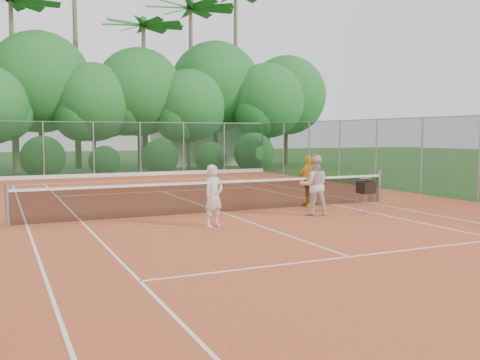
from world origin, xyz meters
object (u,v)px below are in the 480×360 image
player_white (214,196)px  player_yellow (309,181)px  player_center_grp (314,185)px  ball_hopper (366,188)px

player_white → player_yellow: 4.78m
player_white → player_yellow: (4.23, 2.23, 0.05)m
player_white → player_center_grp: player_center_grp is taller
player_white → player_center_grp: size_ratio=0.89×
player_white → player_center_grp: bearing=-11.3°
player_yellow → ball_hopper: (0.77, -1.98, -0.09)m
player_yellow → ball_hopper: 2.12m
ball_hopper → player_yellow: bearing=107.7°
player_center_grp → ball_hopper: (1.63, -0.30, -0.13)m
player_center_grp → player_yellow: (0.86, 1.67, -0.04)m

